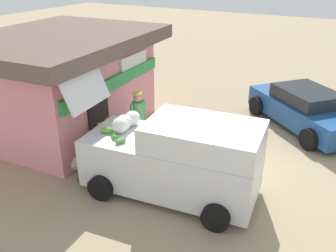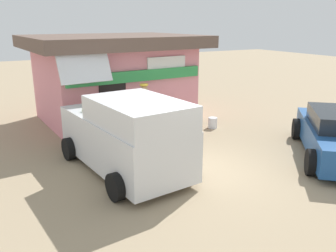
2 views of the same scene
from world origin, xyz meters
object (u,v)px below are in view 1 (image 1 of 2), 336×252
object	(u,v)px
paint_bucket	(180,113)
delivery_van	(176,157)
storefront_bar	(63,81)
unloaded_banana_pile	(77,162)
customer_bending	(104,140)
parked_sedan	(305,109)
vendor_standing	(138,117)

from	to	relation	value
paint_bucket	delivery_van	bearing A→B (deg)	-154.62
storefront_bar	unloaded_banana_pile	xyz separation A→B (m)	(-1.83, -1.99, -1.47)
storefront_bar	customer_bending	distance (m)	3.10
storefront_bar	customer_bending	world-z (taller)	storefront_bar
customer_bending	paint_bucket	world-z (taller)	customer_bending
parked_sedan	paint_bucket	size ratio (longest dim) A/B	11.41
unloaded_banana_pile	customer_bending	bearing A→B (deg)	-57.64
storefront_bar	parked_sedan	distance (m)	7.93
parked_sedan	unloaded_banana_pile	xyz separation A→B (m)	(-5.74, 4.83, -0.45)
storefront_bar	parked_sedan	world-z (taller)	storefront_bar
customer_bending	unloaded_banana_pile	world-z (taller)	customer_bending
delivery_van	parked_sedan	distance (m)	5.81
customer_bending	unloaded_banana_pile	size ratio (longest dim) A/B	1.49
paint_bucket	unloaded_banana_pile	bearing A→B (deg)	168.18
storefront_bar	parked_sedan	xyz separation A→B (m)	(3.91, -6.82, -1.02)
storefront_bar	paint_bucket	distance (m)	4.11
storefront_bar	paint_bucket	size ratio (longest dim) A/B	16.85
unloaded_banana_pile	paint_bucket	size ratio (longest dim) A/B	2.42
delivery_van	vendor_standing	xyz separation A→B (m)	(1.44, 1.97, 0.07)
parked_sedan	paint_bucket	xyz separation A→B (m)	(-1.40, 3.92, -0.44)
storefront_bar	delivery_van	world-z (taller)	storefront_bar
delivery_van	customer_bending	distance (m)	2.20
delivery_van	customer_bending	world-z (taller)	delivery_van
vendor_standing	unloaded_banana_pile	bearing A→B (deg)	153.56
storefront_bar	vendor_standing	xyz separation A→B (m)	(-0.10, -2.85, -0.62)
parked_sedan	unloaded_banana_pile	world-z (taller)	parked_sedan
vendor_standing	paint_bucket	size ratio (longest dim) A/B	4.75
delivery_van	customer_bending	size ratio (longest dim) A/B	3.50
paint_bucket	customer_bending	bearing A→B (deg)	176.09
paint_bucket	storefront_bar	bearing A→B (deg)	130.89
delivery_van	parked_sedan	xyz separation A→B (m)	(5.45, -2.00, -0.33)
delivery_van	unloaded_banana_pile	distance (m)	2.95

